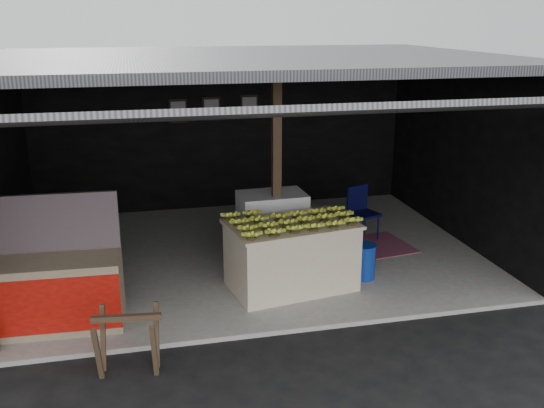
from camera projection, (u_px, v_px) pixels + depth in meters
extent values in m
plane|color=black|center=(289.00, 334.00, 7.04)|extent=(80.00, 80.00, 0.00)
cube|color=gray|center=(248.00, 253.00, 9.35)|extent=(7.00, 5.00, 0.06)
cube|color=black|center=(222.00, 130.00, 11.24)|extent=(7.00, 0.15, 2.90)
cube|color=black|center=(462.00, 149.00, 9.67)|extent=(0.15, 5.00, 2.90)
cube|color=#232326|center=(246.00, 59.00, 8.49)|extent=(7.20, 5.20, 0.12)
cube|color=#232326|center=(319.00, 111.00, 5.34)|extent=(7.40, 2.47, 0.48)
cube|color=#4A3425|center=(276.00, 170.00, 8.43)|extent=(0.12, 0.12, 2.85)
cube|color=silver|center=(291.00, 257.00, 8.01)|extent=(1.72, 1.19, 0.87)
cube|color=silver|center=(292.00, 224.00, 7.87)|extent=(1.78, 1.26, 0.04)
cube|color=white|center=(272.00, 228.00, 8.82)|extent=(0.97, 0.67, 1.05)
cube|color=navy|center=(277.00, 232.00, 8.50)|extent=(0.74, 0.05, 0.31)
cube|color=#B21414|center=(277.00, 256.00, 8.61)|extent=(0.47, 0.04, 0.10)
cube|color=#998466|center=(56.00, 293.00, 6.98)|extent=(1.52, 0.72, 0.84)
cube|color=red|center=(53.00, 306.00, 6.66)|extent=(1.49, 0.09, 0.65)
cube|color=white|center=(53.00, 307.00, 6.66)|extent=(0.51, 0.03, 0.17)
cube|color=#1A184A|center=(52.00, 223.00, 7.01)|extent=(1.49, 0.12, 0.70)
cube|color=#4A3425|center=(98.00, 354.00, 5.97)|extent=(0.08, 0.26, 0.67)
cube|color=#4A3425|center=(154.00, 351.00, 6.03)|extent=(0.08, 0.26, 0.67)
cube|color=#4A3425|center=(103.00, 337.00, 6.29)|extent=(0.08, 0.26, 0.67)
cube|color=#4A3425|center=(157.00, 335.00, 6.34)|extent=(0.08, 0.26, 0.67)
cube|color=#4A3425|center=(126.00, 318.00, 6.07)|extent=(0.70, 0.14, 0.06)
cylinder|color=navy|center=(364.00, 262.00, 8.34)|extent=(0.31, 0.31, 0.46)
cylinder|color=#090A34|center=(363.00, 231.00, 9.60)|extent=(0.03, 0.03, 0.43)
cylinder|color=#090A34|center=(378.00, 228.00, 9.77)|extent=(0.03, 0.03, 0.43)
cylinder|color=#090A34|center=(349.00, 226.00, 9.86)|extent=(0.03, 0.03, 0.43)
cylinder|color=#090A34|center=(365.00, 222.00, 10.03)|extent=(0.03, 0.03, 0.43)
cube|color=#090A34|center=(364.00, 214.00, 9.75)|extent=(0.52, 0.52, 0.04)
cube|color=#090A34|center=(357.00, 198.00, 9.83)|extent=(0.40, 0.18, 0.44)
cube|color=maroon|center=(363.00, 247.00, 9.50)|extent=(1.63, 1.21, 0.01)
cube|color=black|center=(178.00, 111.00, 10.86)|extent=(0.32, 0.03, 0.42)
cube|color=#4C4C59|center=(178.00, 111.00, 10.84)|extent=(0.26, 0.02, 0.34)
cube|color=black|center=(211.00, 109.00, 10.98)|extent=(0.32, 0.03, 0.42)
cube|color=#4C4C59|center=(212.00, 109.00, 10.96)|extent=(0.26, 0.02, 0.34)
cube|color=black|center=(249.00, 106.00, 11.13)|extent=(0.32, 0.03, 0.42)
cube|color=#4C4C59|center=(249.00, 107.00, 11.11)|extent=(0.26, 0.02, 0.34)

